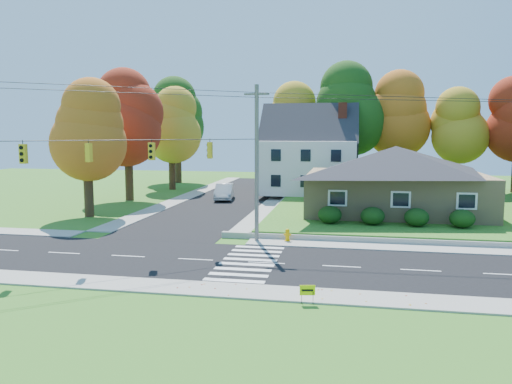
% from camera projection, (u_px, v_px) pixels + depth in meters
% --- Properties ---
extents(ground, '(120.00, 120.00, 0.00)m').
position_uv_depth(ground, '(266.00, 263.00, 26.94)').
color(ground, '#3D7923').
extents(road_main, '(90.00, 8.00, 0.02)m').
position_uv_depth(road_main, '(266.00, 263.00, 26.94)').
color(road_main, black).
rests_on(road_main, ground).
extents(road_cross, '(8.00, 44.00, 0.02)m').
position_uv_depth(road_cross, '(233.00, 197.00, 53.77)').
color(road_cross, black).
rests_on(road_cross, ground).
extents(sidewalk_north, '(90.00, 2.00, 0.08)m').
position_uv_depth(sidewalk_north, '(279.00, 242.00, 31.81)').
color(sidewalk_north, '#9C9A90').
rests_on(sidewalk_north, ground).
extents(sidewalk_south, '(90.00, 2.00, 0.08)m').
position_uv_depth(sidewalk_south, '(248.00, 291.00, 22.06)').
color(sidewalk_south, '#9C9A90').
rests_on(sidewalk_south, ground).
extents(lawn, '(30.00, 30.00, 0.50)m').
position_uv_depth(lawn, '(446.00, 207.00, 45.04)').
color(lawn, '#3D7923').
rests_on(lawn, ground).
extents(ranch_house, '(14.60, 10.60, 5.40)m').
position_uv_depth(ranch_house, '(395.00, 178.00, 40.70)').
color(ranch_house, tan).
rests_on(ranch_house, lawn).
extents(colonial_house, '(10.40, 8.40, 9.60)m').
position_uv_depth(colonial_house, '(309.00, 155.00, 53.70)').
color(colonial_house, silver).
rests_on(colonial_house, lawn).
extents(hedge_row, '(10.70, 1.70, 1.27)m').
position_uv_depth(hedge_row, '(394.00, 217.00, 35.00)').
color(hedge_row, '#163A10').
rests_on(hedge_row, lawn).
extents(traffic_infrastructure, '(38.10, 10.66, 10.00)m').
position_uv_depth(traffic_infrastructure, '(268.00, 166.00, 27.67)').
color(traffic_infrastructure, '#666059').
rests_on(traffic_infrastructure, ground).
extents(tree_lot_0, '(6.72, 6.72, 12.51)m').
position_uv_depth(tree_lot_0, '(296.00, 121.00, 59.48)').
color(tree_lot_0, '#3F2A19').
rests_on(tree_lot_0, lawn).
extents(tree_lot_1, '(7.84, 7.84, 14.60)m').
position_uv_depth(tree_lot_1, '(348.00, 109.00, 57.25)').
color(tree_lot_1, '#3F2A19').
rests_on(tree_lot_1, lawn).
extents(tree_lot_2, '(7.28, 7.28, 13.56)m').
position_uv_depth(tree_lot_2, '(401.00, 115.00, 57.22)').
color(tree_lot_2, '#3F2A19').
rests_on(tree_lot_2, lawn).
extents(tree_lot_3, '(6.16, 6.16, 11.47)m').
position_uv_depth(tree_lot_3, '(457.00, 126.00, 55.31)').
color(tree_lot_3, '#3F2A19').
rests_on(tree_lot_3, lawn).
extents(tree_west_0, '(6.16, 6.16, 11.47)m').
position_uv_depth(tree_west_0, '(86.00, 131.00, 40.88)').
color(tree_west_0, '#3F2A19').
rests_on(tree_west_0, ground).
extents(tree_west_1, '(7.28, 7.28, 13.56)m').
position_uv_depth(tree_west_1, '(127.00, 118.00, 50.66)').
color(tree_west_1, '#3F2A19').
rests_on(tree_west_1, ground).
extents(tree_west_2, '(6.72, 6.72, 12.51)m').
position_uv_depth(tree_west_2, '(171.00, 125.00, 60.32)').
color(tree_west_2, '#3F2A19').
rests_on(tree_west_2, ground).
extents(tree_west_3, '(7.84, 7.84, 14.60)m').
position_uv_depth(tree_west_3, '(177.00, 117.00, 68.33)').
color(tree_west_3, '#3F2A19').
rests_on(tree_west_3, ground).
extents(white_car, '(2.51, 5.21, 1.65)m').
position_uv_depth(white_car, '(224.00, 192.00, 51.88)').
color(white_car, '#BDBDBD').
rests_on(white_car, road_cross).
extents(fire_hydrant, '(0.49, 0.39, 0.87)m').
position_uv_depth(fire_hydrant, '(287.00, 236.00, 32.06)').
color(fire_hydrant, '#D99B01').
rests_on(fire_hydrant, ground).
extents(yard_sign, '(0.64, 0.15, 0.81)m').
position_uv_depth(yard_sign, '(307.00, 291.00, 20.50)').
color(yard_sign, black).
rests_on(yard_sign, ground).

